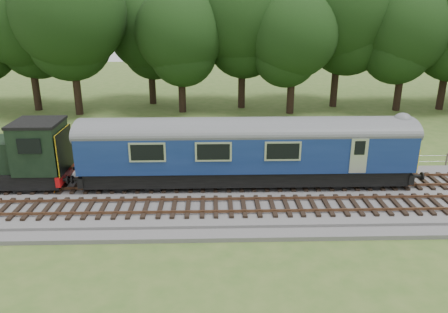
{
  "coord_description": "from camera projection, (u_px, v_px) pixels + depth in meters",
  "views": [
    {
      "loc": [
        -2.95,
        -21.32,
        9.96
      ],
      "look_at": [
        -2.33,
        1.4,
        2.0
      ],
      "focal_mm": 35.0,
      "sensor_mm": 36.0,
      "label": 1
    }
  ],
  "objects": [
    {
      "name": "ground",
      "position": [
        268.0,
        200.0,
        23.49
      ],
      "size": [
        120.0,
        120.0,
        0.0
      ],
      "primitive_type": "plane",
      "color": "#3B5C22",
      "rests_on": "ground"
    },
    {
      "name": "ballast",
      "position": [
        268.0,
        197.0,
        23.43
      ],
      "size": [
        70.0,
        7.0,
        0.35
      ],
      "primitive_type": "cube",
      "color": "#4C4C4F",
      "rests_on": "ground"
    },
    {
      "name": "track_north",
      "position": [
        265.0,
        183.0,
        24.67
      ],
      "size": [
        67.2,
        2.4,
        0.21
      ],
      "color": "black",
      "rests_on": "ballast"
    },
    {
      "name": "track_south",
      "position": [
        272.0,
        206.0,
        21.84
      ],
      "size": [
        67.2,
        2.4,
        0.21
      ],
      "color": "black",
      "rests_on": "ballast"
    },
    {
      "name": "fence",
      "position": [
        259.0,
        170.0,
        27.73
      ],
      "size": [
        64.0,
        0.12,
        1.0
      ],
      "primitive_type": null,
      "color": "#6B6054",
      "rests_on": "ground"
    },
    {
      "name": "tree_line",
      "position": [
        241.0,
        108.0,
        44.24
      ],
      "size": [
        70.0,
        8.0,
        18.0
      ],
      "primitive_type": null,
      "color": "black",
      "rests_on": "ground"
    },
    {
      "name": "dmu_railcar",
      "position": [
        246.0,
        146.0,
        23.92
      ],
      "size": [
        18.05,
        2.86,
        3.88
      ],
      "color": "black",
      "rests_on": "ground"
    },
    {
      "name": "worker",
      "position": [
        56.0,
        179.0,
        23.27
      ],
      "size": [
        0.61,
        0.44,
        1.56
      ],
      "primitive_type": "imported",
      "rotation": [
        0.0,
        0.0,
        0.12
      ],
      "color": "orange",
      "rests_on": "ballast"
    }
  ]
}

